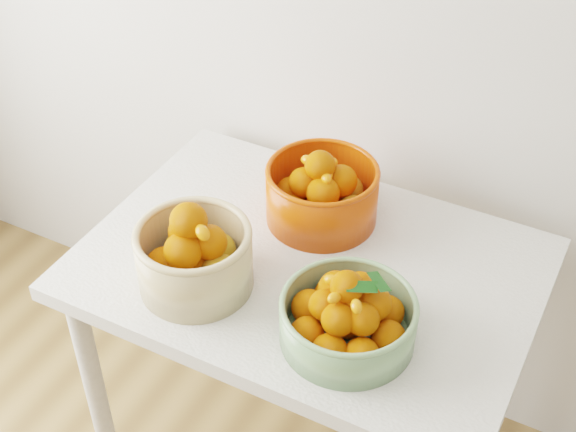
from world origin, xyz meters
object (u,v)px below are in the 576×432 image
(table, at_px, (308,293))
(bowl_cream, at_px, (194,256))
(bowl_orange, at_px, (322,193))
(bowl_green, at_px, (348,317))

(table, relative_size, bowl_cream, 3.19)
(bowl_cream, height_order, bowl_orange, bowl_cream)
(table, height_order, bowl_green, bowl_green)
(bowl_orange, bearing_deg, bowl_green, -56.52)
(table, distance_m, bowl_cream, 0.31)
(bowl_green, bearing_deg, table, 135.06)
(table, relative_size, bowl_orange, 2.88)
(table, bearing_deg, bowl_cream, -136.88)
(bowl_green, xyz_separation_m, bowl_orange, (-0.21, 0.32, 0.01))
(bowl_green, bearing_deg, bowl_cream, -178.93)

